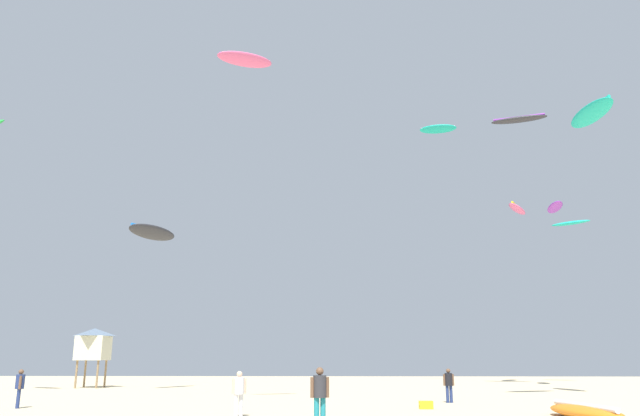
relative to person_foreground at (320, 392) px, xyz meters
The scene contains 15 objects.
person_foreground is the anchor object (origin of this frame).
person_midground 14.68m from the person_foreground, 151.58° to the left, with size 0.36×0.47×1.59m.
person_left 4.55m from the person_foreground, 131.54° to the left, with size 0.48×0.36×1.59m.
person_right 12.30m from the person_foreground, 61.85° to the left, with size 0.52×0.35×1.57m.
kite_grounded_near 9.53m from the person_foreground, 17.87° to the left, with size 1.82×4.56×0.53m.
lifeguard_tower 30.34m from the person_foreground, 124.36° to the left, with size 2.30×2.30×4.15m.
cooler_box 8.33m from the person_foreground, 59.69° to the left, with size 0.56×0.36×0.32m, color yellow.
kite_aloft_2 40.54m from the person_foreground, 73.48° to the left, with size 3.42×1.51×0.84m.
kite_aloft_3 38.52m from the person_foreground, 63.41° to the left, with size 3.04×4.33×0.84m.
kite_aloft_4 41.75m from the person_foreground, 57.88° to the left, with size 3.24×2.85×0.48m.
kite_aloft_5 35.68m from the person_foreground, 60.08° to the left, with size 4.40×2.48×0.55m.
kite_aloft_6 25.49m from the person_foreground, 120.20° to the left, with size 2.93×4.45×1.08m.
kite_aloft_7 17.62m from the person_foreground, 116.78° to the left, with size 2.83×1.76×0.69m.
kite_aloft_8 25.28m from the person_foreground, 42.14° to the left, with size 1.71×4.39×0.93m.
kite_aloft_9 33.59m from the person_foreground, 56.72° to the left, with size 1.87×3.86×0.48m.
Camera 1 is at (0.96, -13.01, 2.04)m, focal length 34.10 mm.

